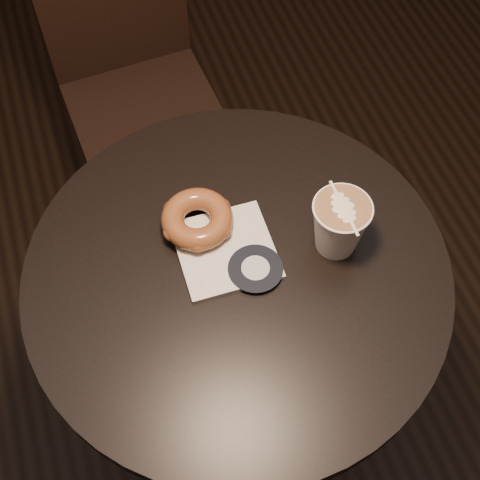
# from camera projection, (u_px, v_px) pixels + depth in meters

# --- Properties ---
(cafe_table) EXTENTS (0.70, 0.70, 0.75)m
(cafe_table) POSITION_uv_depth(u_px,v_px,m) (238.00, 321.00, 1.25)
(cafe_table) COLOR black
(cafe_table) RESTS_ON ground
(chair) EXTENTS (0.39, 0.39, 0.92)m
(chair) POSITION_uv_depth(u_px,v_px,m) (129.00, 58.00, 1.68)
(chair) COLOR black
(chair) RESTS_ON ground
(pastry_bag) EXTENTS (0.16, 0.16, 0.01)m
(pastry_bag) POSITION_uv_depth(u_px,v_px,m) (226.00, 250.00, 1.10)
(pastry_bag) COLOR silver
(pastry_bag) RESTS_ON cafe_table
(doughnut) EXTENTS (0.12, 0.12, 0.04)m
(doughnut) POSITION_uv_depth(u_px,v_px,m) (197.00, 219.00, 1.10)
(doughnut) COLOR brown
(doughnut) RESTS_ON pastry_bag
(latte_cup) EXTENTS (0.10, 0.10, 0.11)m
(latte_cup) POSITION_uv_depth(u_px,v_px,m) (339.00, 226.00, 1.07)
(latte_cup) COLOR white
(latte_cup) RESTS_ON cafe_table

